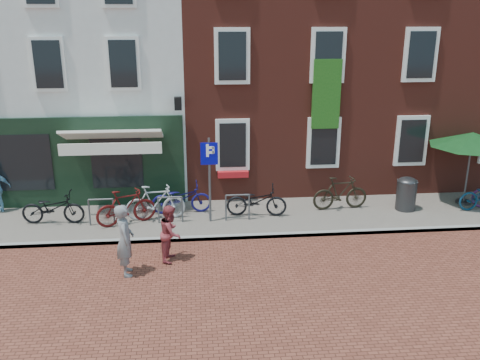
{
  "coord_description": "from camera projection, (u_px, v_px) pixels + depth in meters",
  "views": [
    {
      "loc": [
        -0.78,
        -13.01,
        5.98
      ],
      "look_at": [
        0.55,
        0.95,
        1.45
      ],
      "focal_mm": 38.12,
      "sensor_mm": 36.0,
      "label": 1
    }
  ],
  "objects": [
    {
      "name": "boy",
      "position": [
        171.0,
        233.0,
        12.91
      ],
      "size": [
        0.69,
        0.81,
        1.47
      ],
      "primitive_type": "imported",
      "rotation": [
        0.0,
        0.0,
        1.36
      ],
      "color": "#923439",
      "rests_on": "ground"
    },
    {
      "name": "bicycle_5",
      "position": [
        340.0,
        193.0,
        16.1
      ],
      "size": [
        1.82,
        0.64,
        1.07
      ],
      "primitive_type": "imported",
      "rotation": [
        0.0,
        0.0,
        1.65
      ],
      "color": "black",
      "rests_on": "sidewalk"
    },
    {
      "name": "litter_bin",
      "position": [
        406.0,
        192.0,
        16.05
      ],
      "size": [
        0.62,
        0.62,
        1.14
      ],
      "color": "#333335",
      "rests_on": "sidewalk"
    },
    {
      "name": "building_brick_mid",
      "position": [
        263.0,
        43.0,
        19.51
      ],
      "size": [
        6.0,
        8.0,
        10.0
      ],
      "primitive_type": "cube",
      "color": "maroon",
      "rests_on": "ground"
    },
    {
      "name": "building_brick_right",
      "position": [
        413.0,
        42.0,
        20.05
      ],
      "size": [
        6.0,
        8.0,
        10.0
      ],
      "primitive_type": "cube",
      "color": "maroon",
      "rests_on": "ground"
    },
    {
      "name": "bicycle_3",
      "position": [
        156.0,
        202.0,
        15.29
      ],
      "size": [
        1.82,
        0.67,
        1.07
      ],
      "primitive_type": "imported",
      "rotation": [
        0.0,
        0.0,
        1.67
      ],
      "color": "#AFB0B2",
      "rests_on": "sidewalk"
    },
    {
      "name": "bicycle_1",
      "position": [
        126.0,
        207.0,
        14.92
      ],
      "size": [
        1.84,
        1.13,
        1.07
      ],
      "primitive_type": "imported",
      "rotation": [
        0.0,
        0.0,
        1.95
      ],
      "color": "#4F0E0D",
      "rests_on": "sidewalk"
    },
    {
      "name": "woman",
      "position": [
        125.0,
        240.0,
        12.12
      ],
      "size": [
        0.53,
        0.71,
        1.78
      ],
      "primitive_type": "imported",
      "rotation": [
        0.0,
        0.0,
        1.75
      ],
      "color": "slate",
      "rests_on": "ground"
    },
    {
      "name": "bicycle_2",
      "position": [
        181.0,
        198.0,
        15.81
      ],
      "size": [
        1.87,
        0.73,
        0.97
      ],
      "primitive_type": "imported",
      "rotation": [
        0.0,
        0.0,
        1.62
      ],
      "color": "#13105A",
      "rests_on": "sidewalk"
    },
    {
      "name": "bicycle_4",
      "position": [
        257.0,
        201.0,
        15.58
      ],
      "size": [
        1.91,
        0.87,
        0.97
      ],
      "primitive_type": "imported",
      "rotation": [
        0.0,
        0.0,
        1.45
      ],
      "color": "black",
      "rests_on": "sidewalk"
    },
    {
      "name": "parasol",
      "position": [
        473.0,
        137.0,
        16.09
      ],
      "size": [
        2.68,
        2.68,
        2.48
      ],
      "color": "#4C4C4F",
      "rests_on": "sidewalk"
    },
    {
      "name": "building_stucco",
      "position": [
        77.0,
        57.0,
        19.03
      ],
      "size": [
        8.0,
        8.0,
        9.0
      ],
      "primitive_type": "cube",
      "color": "silver",
      "rests_on": "ground"
    },
    {
      "name": "sidewalk",
      "position": [
        253.0,
        217.0,
        15.73
      ],
      "size": [
        24.0,
        3.0,
        0.1
      ],
      "primitive_type": "cube",
      "color": "slate",
      "rests_on": "ground"
    },
    {
      "name": "ground",
      "position": [
        224.0,
        240.0,
        14.23
      ],
      "size": [
        80.0,
        80.0,
        0.0
      ],
      "primitive_type": "plane",
      "color": "brown"
    },
    {
      "name": "bicycle_0",
      "position": [
        53.0,
        208.0,
        15.0
      ],
      "size": [
        1.88,
        0.77,
        0.97
      ],
      "primitive_type": "imported",
      "rotation": [
        0.0,
        0.0,
        1.5
      ],
      "color": "black",
      "rests_on": "sidewalk"
    },
    {
      "name": "parking_sign",
      "position": [
        209.0,
        167.0,
        14.78
      ],
      "size": [
        0.5,
        0.07,
        2.56
      ],
      "color": "#4C4C4F",
      "rests_on": "sidewalk"
    }
  ]
}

